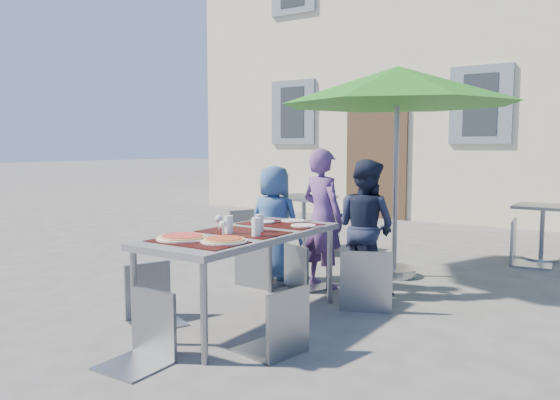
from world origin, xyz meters
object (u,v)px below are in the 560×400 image
Objects in this scene: chair_3 at (151,259)px; child_2 at (366,227)px; dining_table at (243,239)px; bg_chair_l_0 at (245,207)px; patio_umbrella at (398,88)px; chair_0 at (259,228)px; chair_4 at (278,280)px; bg_chair_r_0 at (324,210)px; pizza_near_right at (224,240)px; cafe_table_0 at (304,213)px; child_1 at (322,218)px; chair_1 at (303,240)px; child_0 at (274,223)px; chair_2 at (367,242)px; pizza_near_left at (182,237)px; bg_chair_l_1 at (524,215)px; cafe_table_1 at (542,224)px; chair_5 at (142,286)px.

child_2 is at bearing 57.78° from chair_3.
bg_chair_l_0 reaches higher than dining_table.
dining_table is 2.65m from patio_umbrella.
chair_0 is 2.16m from patio_umbrella.
bg_chair_r_0 is at bearing 114.57° from chair_4.
pizza_near_right reaches higher than cafe_table_0.
child_1 is 1.65× the size of chair_1.
child_0 is 1.37m from chair_2.
pizza_near_left is at bearing 96.24° from child_0.
patio_umbrella is 2.38m from cafe_table_0.
child_2 is (0.47, 1.34, -0.03)m from dining_table.
child_2 is 1.80m from chair_4.
bg_chair_l_1 is (2.14, 4.11, 0.08)m from chair_3.
chair_0 is (0.02, -0.31, -0.02)m from child_0.
cafe_table_1 is at bearing 68.57° from pizza_near_left.
child_1 is 3.22m from cafe_table_1.
child_0 is (-0.44, 1.87, -0.15)m from pizza_near_left.
pizza_near_right is 4.79m from cafe_table_1.
child_2 is (0.49, -0.01, -0.05)m from child_1.
pizza_near_right is at bearing -79.07° from chair_1.
pizza_near_right is 0.38× the size of chair_3.
bg_chair_l_1 is at bearing 67.86° from dining_table.
chair_3 is at bearing 81.89° from child_0.
cafe_table_0 is 2.82m from bg_chair_l_1.
chair_2 is (1.28, -0.12, -0.00)m from chair_0.
child_2 reaches higher than cafe_table_0.
chair_2 reaches higher than bg_chair_l_0.
patio_umbrella reaches higher than chair_0.
chair_1 is 0.84× the size of bg_chair_l_1.
chair_0 is 1.00× the size of bg_chair_l_1.
patio_umbrella is (1.00, 1.20, 1.48)m from chair_0.
cafe_table_1 is (1.18, 2.75, -0.19)m from child_2.
chair_2 is at bearing -5.45° from chair_0.
bg_chair_l_1 is (1.53, 4.76, 0.08)m from chair_5.
dining_table is 1.48× the size of child_0.
bg_chair_l_1 is (1.32, 4.15, -0.16)m from pizza_near_right.
pizza_near_left is at bearing -111.47° from bg_chair_l_1.
patio_umbrella is (1.02, 0.89, 1.47)m from child_0.
cafe_table_0 is at bearing 99.86° from chair_3.
chair_4 is 0.96× the size of bg_chair_l_0.
child_0 reaches higher than bg_chair_r_0.
dining_table is 1.81× the size of bg_chair_r_0.
chair_4 is 1.19× the size of cafe_table_0.
patio_umbrella is 2.50× the size of bg_chair_l_1.
child_0 is 1.22× the size of bg_chair_r_0.
chair_4 reaches higher than chair_3.
chair_5 is 1.28× the size of cafe_table_1.
dining_table is at bearing -67.52° from cafe_table_0.
cafe_table_1 is at bearing 58.40° from chair_1.
cafe_table_1 is at bearing 69.04° from bg_chair_l_1.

